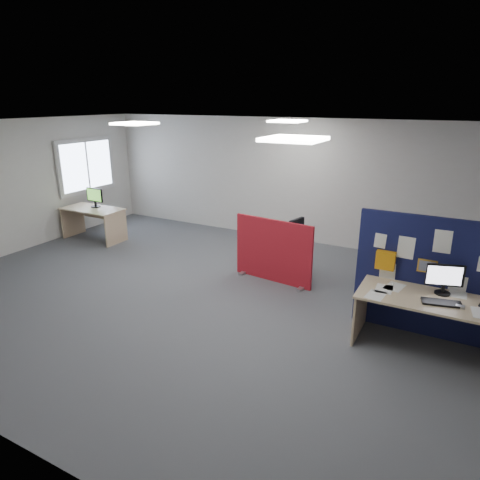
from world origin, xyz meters
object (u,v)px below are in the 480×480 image
at_px(navy_divider, 432,278).
at_px(monitor_main, 445,278).
at_px(main_desk, 437,310).
at_px(monitor_second, 95,197).
at_px(red_divider, 273,251).
at_px(second_desk, 94,216).
at_px(office_chair, 289,243).

bearing_deg(navy_divider, monitor_main, -55.41).
height_order(main_desk, monitor_second, monitor_second).
distance_m(monitor_main, red_divider, 2.90).
xyz_separation_m(second_desk, office_chair, (4.70, 0.10, 0.07)).
bearing_deg(navy_divider, red_divider, 165.10).
relative_size(main_desk, second_desk, 1.35).
height_order(monitor_main, monitor_second, monitor_second).
bearing_deg(red_divider, second_desk, -176.97).
distance_m(second_desk, monitor_second, 0.44).
distance_m(navy_divider, second_desk, 7.21).
bearing_deg(monitor_main, red_divider, 144.28).
relative_size(main_desk, office_chair, 1.78).
distance_m(red_divider, monitor_second, 4.61).
bearing_deg(office_chair, monitor_second, -165.19).
xyz_separation_m(red_divider, office_chair, (0.15, 0.37, 0.06)).
bearing_deg(navy_divider, office_chair, 156.54).
xyz_separation_m(main_desk, monitor_main, (0.03, 0.14, 0.39)).
relative_size(navy_divider, monitor_main, 4.56).
bearing_deg(monitor_second, main_desk, -7.67).
xyz_separation_m(red_divider, monitor_second, (-4.58, 0.36, 0.42)).
distance_m(monitor_main, monitor_second, 7.42).
bearing_deg(navy_divider, monitor_second, 171.68).
xyz_separation_m(navy_divider, monitor_main, (0.15, -0.21, 0.12)).
relative_size(monitor_main, office_chair, 0.41).
bearing_deg(main_desk, monitor_main, 78.96).
height_order(navy_divider, monitor_second, navy_divider).
height_order(main_desk, office_chair, office_chair).
xyz_separation_m(monitor_main, red_divider, (-2.73, 0.90, -0.40)).
bearing_deg(office_chair, monitor_main, -11.50).
xyz_separation_m(red_divider, second_desk, (-4.56, 0.27, -0.01)).
height_order(monitor_main, second_desk, monitor_main).
bearing_deg(office_chair, main_desk, -14.21).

